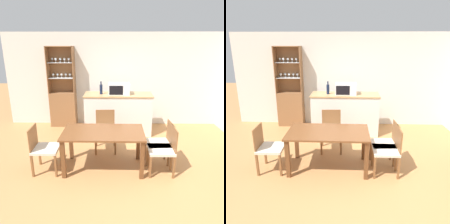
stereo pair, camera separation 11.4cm
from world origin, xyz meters
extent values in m
plane|color=#B27A47|center=(0.00, 0.00, 0.00)|extent=(18.00, 18.00, 0.00)
cube|color=silver|center=(0.00, 2.63, 1.27)|extent=(6.80, 0.06, 2.55)
cube|color=silver|center=(-0.27, 1.91, 0.51)|extent=(1.68, 0.58, 1.01)
cube|color=tan|center=(-0.27, 1.91, 1.03)|extent=(1.71, 0.61, 0.03)
cube|color=brown|center=(-1.81, 2.43, 0.48)|extent=(0.71, 0.33, 0.96)
cube|color=brown|center=(-1.81, 2.59, 1.58)|extent=(0.71, 0.02, 1.24)
cube|color=brown|center=(-2.16, 2.43, 1.58)|extent=(0.02, 0.33, 1.24)
cube|color=brown|center=(-1.46, 2.43, 1.58)|extent=(0.02, 0.33, 1.24)
cube|color=brown|center=(-1.81, 2.43, 2.18)|extent=(0.71, 0.33, 0.02)
cube|color=white|center=(-1.81, 2.43, 1.37)|extent=(0.66, 0.29, 0.01)
cube|color=white|center=(-1.81, 2.43, 1.77)|extent=(0.66, 0.29, 0.01)
cylinder|color=white|center=(-2.04, 2.44, 1.37)|extent=(0.04, 0.04, 0.01)
cylinder|color=white|center=(-2.04, 2.44, 1.40)|extent=(0.01, 0.01, 0.06)
sphere|color=white|center=(-2.04, 2.44, 1.46)|extent=(0.06, 0.06, 0.06)
cylinder|color=white|center=(-2.04, 2.47, 1.78)|extent=(0.04, 0.04, 0.01)
cylinder|color=white|center=(-2.04, 2.47, 1.81)|extent=(0.01, 0.01, 0.06)
sphere|color=white|center=(-2.04, 2.47, 1.86)|extent=(0.06, 0.06, 0.06)
cylinder|color=white|center=(-1.92, 2.47, 1.37)|extent=(0.04, 0.04, 0.01)
cylinder|color=white|center=(-1.92, 2.47, 1.40)|extent=(0.01, 0.01, 0.06)
sphere|color=white|center=(-1.92, 2.47, 1.46)|extent=(0.06, 0.06, 0.06)
cylinder|color=white|center=(-1.92, 2.39, 1.78)|extent=(0.04, 0.04, 0.01)
cylinder|color=white|center=(-1.92, 2.39, 1.81)|extent=(0.01, 0.01, 0.06)
sphere|color=white|center=(-1.92, 2.39, 1.86)|extent=(0.06, 0.06, 0.06)
cylinder|color=white|center=(-1.81, 2.44, 1.37)|extent=(0.04, 0.04, 0.01)
cylinder|color=white|center=(-1.81, 2.44, 1.40)|extent=(0.01, 0.01, 0.06)
sphere|color=white|center=(-1.81, 2.44, 1.46)|extent=(0.06, 0.06, 0.06)
cylinder|color=white|center=(-1.81, 2.42, 1.78)|extent=(0.04, 0.04, 0.01)
cylinder|color=white|center=(-1.81, 2.42, 1.81)|extent=(0.01, 0.01, 0.06)
sphere|color=white|center=(-1.81, 2.42, 1.86)|extent=(0.06, 0.06, 0.06)
cylinder|color=white|center=(-1.70, 2.46, 1.37)|extent=(0.04, 0.04, 0.01)
cylinder|color=white|center=(-1.70, 2.46, 1.40)|extent=(0.01, 0.01, 0.06)
sphere|color=white|center=(-1.70, 2.46, 1.46)|extent=(0.06, 0.06, 0.06)
cylinder|color=white|center=(-1.70, 2.43, 1.78)|extent=(0.04, 0.04, 0.01)
cylinder|color=white|center=(-1.70, 2.43, 1.81)|extent=(0.01, 0.01, 0.06)
sphere|color=white|center=(-1.70, 2.43, 1.86)|extent=(0.06, 0.06, 0.06)
cylinder|color=white|center=(-1.59, 2.46, 1.37)|extent=(0.04, 0.04, 0.01)
cylinder|color=white|center=(-1.59, 2.46, 1.40)|extent=(0.01, 0.01, 0.06)
sphere|color=white|center=(-1.59, 2.46, 1.46)|extent=(0.06, 0.06, 0.06)
cylinder|color=white|center=(-1.59, 2.43, 1.78)|extent=(0.04, 0.04, 0.01)
cylinder|color=white|center=(-1.59, 2.43, 1.81)|extent=(0.01, 0.01, 0.06)
sphere|color=white|center=(-1.59, 2.43, 1.86)|extent=(0.06, 0.06, 0.06)
cube|color=brown|center=(-0.55, 0.21, 0.73)|extent=(1.48, 0.80, 0.03)
cube|color=brown|center=(-1.24, -0.13, 0.35)|extent=(0.07, 0.07, 0.71)
cube|color=brown|center=(0.13, -0.13, 0.35)|extent=(0.07, 0.07, 0.71)
cube|color=brown|center=(-1.24, 0.55, 0.35)|extent=(0.07, 0.07, 0.71)
cube|color=brown|center=(0.13, 0.55, 0.35)|extent=(0.07, 0.07, 0.71)
cube|color=beige|center=(-1.59, 0.09, 0.45)|extent=(0.46, 0.46, 0.05)
cube|color=brown|center=(-1.81, 0.09, 0.67)|extent=(0.03, 0.42, 0.40)
cube|color=brown|center=(-1.39, 0.30, 0.21)|extent=(0.04, 0.04, 0.42)
cube|color=brown|center=(-1.38, -0.11, 0.21)|extent=(0.04, 0.04, 0.42)
cube|color=brown|center=(-1.80, 0.29, 0.21)|extent=(0.04, 0.04, 0.42)
cube|color=brown|center=(-1.79, -0.12, 0.21)|extent=(0.04, 0.04, 0.42)
cube|color=beige|center=(0.48, 0.33, 0.45)|extent=(0.48, 0.48, 0.05)
cube|color=brown|center=(0.70, 0.35, 0.67)|extent=(0.05, 0.42, 0.40)
cube|color=brown|center=(0.29, 0.11, 0.21)|extent=(0.04, 0.04, 0.42)
cube|color=brown|center=(0.26, 0.52, 0.21)|extent=(0.04, 0.04, 0.42)
cube|color=brown|center=(0.70, 0.14, 0.21)|extent=(0.04, 0.04, 0.42)
cube|color=brown|center=(0.67, 0.55, 0.21)|extent=(0.04, 0.04, 0.42)
cube|color=beige|center=(0.48, 0.09, 0.45)|extent=(0.45, 0.45, 0.05)
cube|color=brown|center=(0.70, 0.09, 0.67)|extent=(0.02, 0.42, 0.40)
cube|color=brown|center=(0.28, -0.11, 0.21)|extent=(0.04, 0.04, 0.42)
cube|color=brown|center=(0.28, 0.30, 0.21)|extent=(0.04, 0.04, 0.42)
cube|color=brown|center=(0.69, -0.11, 0.21)|extent=(0.04, 0.04, 0.42)
cube|color=brown|center=(0.69, 0.30, 0.21)|extent=(0.04, 0.04, 0.42)
cube|color=beige|center=(-0.55, 0.91, 0.45)|extent=(0.48, 0.48, 0.05)
cube|color=brown|center=(-0.57, 1.13, 0.67)|extent=(0.42, 0.04, 0.40)
cube|color=brown|center=(-0.34, 0.72, 0.21)|extent=(0.04, 0.04, 0.42)
cube|color=brown|center=(-0.75, 0.69, 0.21)|extent=(0.04, 0.04, 0.42)
cube|color=brown|center=(-0.36, 1.13, 0.21)|extent=(0.04, 0.04, 0.42)
cube|color=brown|center=(-0.77, 1.10, 0.21)|extent=(0.04, 0.04, 0.42)
cube|color=silver|center=(-0.25, 1.93, 1.18)|extent=(0.52, 0.38, 0.26)
cube|color=black|center=(-0.33, 1.74, 1.18)|extent=(0.33, 0.01, 0.22)
cylinder|color=#141E38|center=(-0.70, 1.90, 1.16)|extent=(0.07, 0.07, 0.24)
cylinder|color=#141E38|center=(-0.70, 1.90, 1.32)|extent=(0.03, 0.03, 0.08)
camera|label=1|loc=(-0.32, -3.45, 2.29)|focal=35.00mm
camera|label=2|loc=(-0.21, -3.44, 2.29)|focal=35.00mm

